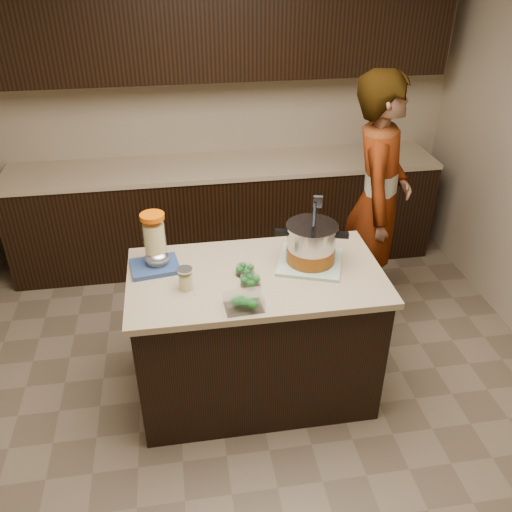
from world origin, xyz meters
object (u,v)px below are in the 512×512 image
at_px(lemonade_pitcher, 155,243).
at_px(person, 377,203).
at_px(stock_pot, 311,246).
at_px(island, 256,335).

relative_size(lemonade_pitcher, person, 0.18).
bearing_deg(lemonade_pitcher, person, 19.67).
height_order(stock_pot, person, person).
bearing_deg(stock_pot, person, 60.12).
height_order(island, person, person).
relative_size(stock_pot, person, 0.23).
relative_size(island, stock_pot, 3.44).
relative_size(island, lemonade_pitcher, 4.39).
distance_m(lemonade_pitcher, person, 1.64).
relative_size(stock_pot, lemonade_pitcher, 1.28).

